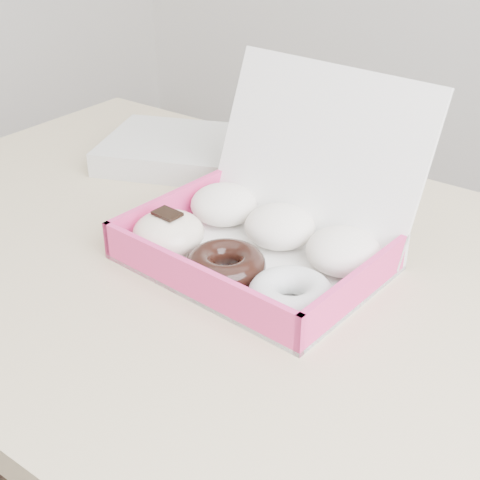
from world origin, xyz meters
The scene contains 3 objects.
table centered at (0.00, 0.00, 0.67)m, with size 1.20×0.80×0.75m.
donut_box centered at (0.06, 0.02, 0.79)m, with size 0.34×0.32×0.23m.
newspapers centered at (-0.24, 0.21, 0.77)m, with size 0.26×0.21×0.04m, color silver.
Camera 1 is at (0.50, -0.62, 1.22)m, focal length 50.00 mm.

